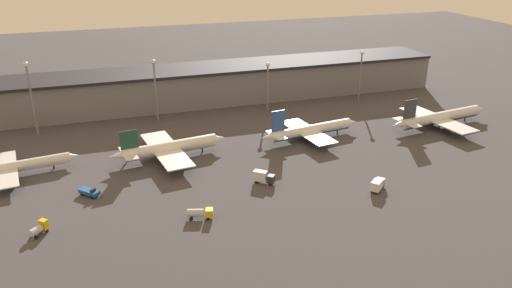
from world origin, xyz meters
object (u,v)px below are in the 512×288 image
(airplane_1, at_px, (169,148))
(airplane_2, at_px, (310,130))
(airplane_3, at_px, (440,118))
(service_vehicle_1, at_px, (378,184))
(service_vehicle_3, at_px, (39,229))
(airplane_0, at_px, (9,168))
(service_vehicle_0, at_px, (263,177))
(service_vehicle_4, at_px, (200,213))
(service_vehicle_2, at_px, (89,192))

(airplane_1, distance_m, airplane_2, 52.54)
(airplane_3, height_order, service_vehicle_1, airplane_3)
(service_vehicle_3, bearing_deg, airplane_0, 59.31)
(service_vehicle_0, bearing_deg, airplane_1, 171.42)
(airplane_1, relative_size, airplane_3, 0.85)
(airplane_0, height_order, airplane_3, airplane_3)
(airplane_1, xyz_separation_m, service_vehicle_4, (1.48, -41.95, -2.01))
(airplane_2, bearing_deg, service_vehicle_4, -147.90)
(airplane_2, bearing_deg, airplane_1, 173.27)
(airplane_3, xyz_separation_m, service_vehicle_1, (-51.41, -39.87, -1.77))
(airplane_0, xyz_separation_m, service_vehicle_3, (11.21, -38.37, -1.27))
(airplane_1, xyz_separation_m, service_vehicle_1, (54.96, -42.48, -1.77))
(airplane_2, relative_size, service_vehicle_0, 6.40)
(service_vehicle_0, bearing_deg, airplane_3, 56.99)
(airplane_2, distance_m, service_vehicle_1, 43.94)
(service_vehicle_1, bearing_deg, service_vehicle_0, 112.76)
(airplane_2, height_order, service_vehicle_1, airplane_2)
(airplane_0, distance_m, airplane_1, 50.08)
(airplane_0, height_order, service_vehicle_3, airplane_0)
(service_vehicle_0, relative_size, service_vehicle_2, 1.00)
(airplane_0, relative_size, airplane_2, 1.02)
(service_vehicle_0, height_order, service_vehicle_3, service_vehicle_0)
(service_vehicle_3, height_order, service_vehicle_4, service_vehicle_3)
(airplane_0, xyz_separation_m, service_vehicle_0, (74.25, -28.98, -0.86))
(service_vehicle_2, bearing_deg, service_vehicle_3, -78.28)
(service_vehicle_2, xyz_separation_m, service_vehicle_4, (27.96, -22.46, 0.47))
(airplane_1, bearing_deg, service_vehicle_2, -151.87)
(airplane_2, bearing_deg, service_vehicle_0, -142.64)
(airplane_1, height_order, airplane_2, airplane_2)
(service_vehicle_0, xyz_separation_m, service_vehicle_1, (30.76, -14.94, -0.18))
(airplane_3, bearing_deg, service_vehicle_2, 179.02)
(airplane_0, xyz_separation_m, service_vehicle_2, (23.58, -20.92, -1.75))
(service_vehicle_2, bearing_deg, airplane_0, -174.52)
(airplane_3, relative_size, service_vehicle_1, 7.18)
(service_vehicle_1, bearing_deg, airplane_0, 115.98)
(airplane_0, xyz_separation_m, service_vehicle_4, (51.53, -43.38, -1.28))
(airplane_3, bearing_deg, airplane_1, 170.38)
(service_vehicle_0, relative_size, service_vehicle_1, 0.97)
(service_vehicle_0, height_order, service_vehicle_4, service_vehicle_0)
(airplane_3, relative_size, service_vehicle_0, 7.44)
(airplane_3, relative_size, service_vehicle_4, 6.64)
(service_vehicle_1, bearing_deg, service_vehicle_3, 135.28)
(airplane_1, bearing_deg, service_vehicle_3, -144.67)
(service_vehicle_1, distance_m, service_vehicle_2, 84.62)
(airplane_0, height_order, service_vehicle_4, airplane_0)
(service_vehicle_3, bearing_deg, airplane_3, -33.68)
(service_vehicle_2, bearing_deg, airplane_3, 54.31)
(airplane_2, height_order, service_vehicle_0, airplane_2)
(service_vehicle_1, height_order, service_vehicle_3, service_vehicle_1)
(airplane_0, bearing_deg, service_vehicle_0, -29.54)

